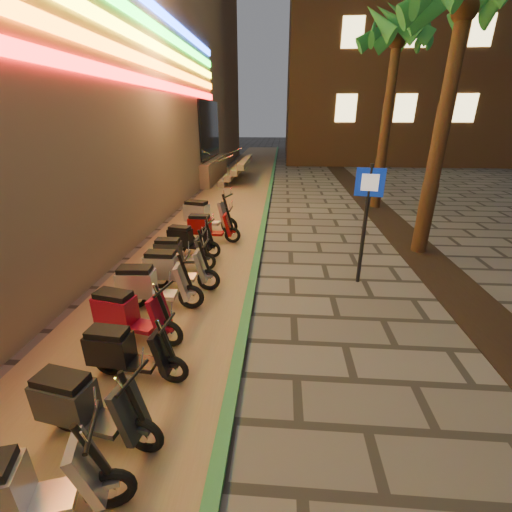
# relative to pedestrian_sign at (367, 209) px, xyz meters

# --- Properties ---
(ground) EXTENTS (120.00, 120.00, 0.00)m
(ground) POSITION_rel_pedestrian_sign_xyz_m (-1.51, -4.92, -1.72)
(ground) COLOR #474442
(ground) RESTS_ON ground
(parking_strip) EXTENTS (3.40, 60.00, 0.01)m
(parking_strip) POSITION_rel_pedestrian_sign_xyz_m (-4.11, 5.08, -1.71)
(parking_strip) COLOR #8C7251
(parking_strip) RESTS_ON ground
(green_curb) EXTENTS (0.18, 60.00, 0.10)m
(green_curb) POSITION_rel_pedestrian_sign_xyz_m (-2.41, 5.08, -1.67)
(green_curb) COLOR #2A703C
(green_curb) RESTS_ON ground
(planting_strip) EXTENTS (1.20, 40.00, 0.02)m
(planting_strip) POSITION_rel_pedestrian_sign_xyz_m (2.09, 0.08, -1.71)
(planting_strip) COLOR black
(planting_strip) RESTS_ON ground
(palm_c) EXTENTS (2.97, 3.02, 6.91)m
(palm_c) POSITION_rel_pedestrian_sign_xyz_m (2.09, 2.08, 4.01)
(palm_c) COLOR #472D19
(palm_c) RESTS_ON ground
(palm_d) EXTENTS (2.97, 3.02, 7.16)m
(palm_d) POSITION_rel_pedestrian_sign_xyz_m (2.09, 7.08, 4.23)
(palm_d) COLOR #472D19
(palm_d) RESTS_ON ground
(pedestrian_sign) EXTENTS (0.58, 0.15, 2.65)m
(pedestrian_sign) POSITION_rel_pedestrian_sign_xyz_m (0.00, 0.00, 0.00)
(pedestrian_sign) COLOR black
(pedestrian_sign) RESTS_ON ground
(scooter_3) EXTENTS (1.59, 0.84, 1.13)m
(scooter_3) POSITION_rel_pedestrian_sign_xyz_m (-4.09, -5.39, -1.23)
(scooter_3) COLOR black
(scooter_3) RESTS_ON ground
(scooter_4) EXTENTS (1.57, 0.68, 1.10)m
(scooter_4) POSITION_rel_pedestrian_sign_xyz_m (-4.00, -4.43, -1.24)
(scooter_4) COLOR black
(scooter_4) RESTS_ON ground
(scooter_5) EXTENTS (1.48, 0.53, 1.04)m
(scooter_5) POSITION_rel_pedestrian_sign_xyz_m (-3.96, -3.42, -1.27)
(scooter_5) COLOR black
(scooter_5) RESTS_ON ground
(scooter_6) EXTENTS (1.59, 0.74, 1.12)m
(scooter_6) POSITION_rel_pedestrian_sign_xyz_m (-4.31, -2.50, -1.23)
(scooter_6) COLOR black
(scooter_6) RESTS_ON ground
(scooter_7) EXTENTS (1.65, 0.58, 1.16)m
(scooter_7) POSITION_rel_pedestrian_sign_xyz_m (-4.30, -1.50, -1.21)
(scooter_7) COLOR black
(scooter_7) RESTS_ON ground
(scooter_8) EXTENTS (1.61, 0.57, 1.14)m
(scooter_8) POSITION_rel_pedestrian_sign_xyz_m (-4.10, -0.67, -1.22)
(scooter_8) COLOR black
(scooter_8) RESTS_ON ground
(scooter_9) EXTENTS (1.48, 0.52, 1.04)m
(scooter_9) POSITION_rel_pedestrian_sign_xyz_m (-4.30, 0.35, -1.26)
(scooter_9) COLOR black
(scooter_9) RESTS_ON ground
(scooter_10) EXTENTS (1.48, 0.65, 1.04)m
(scooter_10) POSITION_rel_pedestrian_sign_xyz_m (-4.30, 1.32, -1.27)
(scooter_10) COLOR black
(scooter_10) RESTS_ON ground
(scooter_11) EXTENTS (1.54, 0.54, 1.09)m
(scooter_11) POSITION_rel_pedestrian_sign_xyz_m (-3.97, 2.37, -1.24)
(scooter_11) COLOR black
(scooter_11) RESTS_ON ground
(scooter_12) EXTENTS (1.83, 0.94, 1.30)m
(scooter_12) POSITION_rel_pedestrian_sign_xyz_m (-4.28, 3.37, -1.15)
(scooter_12) COLOR black
(scooter_12) RESTS_ON ground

